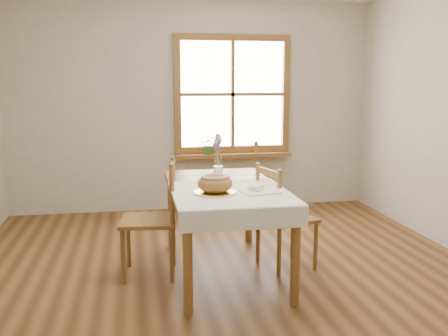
# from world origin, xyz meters

# --- Properties ---
(ground) EXTENTS (5.00, 5.00, 0.00)m
(ground) POSITION_xyz_m (0.00, 0.00, 0.00)
(ground) COLOR brown
(ground) RESTS_ON ground
(room_walls) EXTENTS (4.60, 5.10, 2.65)m
(room_walls) POSITION_xyz_m (0.00, 0.00, 1.71)
(room_walls) COLOR beige
(room_walls) RESTS_ON ground
(window) EXTENTS (1.46, 0.08, 1.46)m
(window) POSITION_xyz_m (0.50, 2.47, 1.45)
(window) COLOR olive
(window) RESTS_ON ground
(window_sill) EXTENTS (1.46, 0.20, 0.05)m
(window_sill) POSITION_xyz_m (0.50, 2.40, 0.69)
(window_sill) COLOR olive
(window_sill) RESTS_ON ground
(dining_table) EXTENTS (0.90, 1.60, 0.75)m
(dining_table) POSITION_xyz_m (0.00, 0.30, 0.66)
(dining_table) COLOR olive
(dining_table) RESTS_ON ground
(table_linen) EXTENTS (0.91, 0.99, 0.01)m
(table_linen) POSITION_xyz_m (0.00, -0.00, 0.76)
(table_linen) COLOR white
(table_linen) RESTS_ON dining_table
(chair_left) EXTENTS (0.52, 0.50, 0.97)m
(chair_left) POSITION_xyz_m (-0.63, 0.33, 0.49)
(chair_left) COLOR olive
(chair_left) RESTS_ON ground
(chair_right) EXTENTS (0.54, 0.52, 0.91)m
(chair_right) POSITION_xyz_m (0.55, 0.30, 0.46)
(chair_right) COLOR olive
(chair_right) RESTS_ON ground
(bread_plate) EXTENTS (0.34, 0.34, 0.02)m
(bread_plate) POSITION_xyz_m (-0.13, -0.02, 0.77)
(bread_plate) COLOR white
(bread_plate) RESTS_ON table_linen
(bread_loaf) EXTENTS (0.27, 0.27, 0.15)m
(bread_loaf) POSITION_xyz_m (-0.13, -0.02, 0.85)
(bread_loaf) COLOR olive
(bread_loaf) RESTS_ON bread_plate
(egg_napkin) EXTENTS (0.31, 0.28, 0.01)m
(egg_napkin) POSITION_xyz_m (0.22, -0.05, 0.77)
(egg_napkin) COLOR white
(egg_napkin) RESTS_ON table_linen
(eggs) EXTENTS (0.24, 0.23, 0.05)m
(eggs) POSITION_xyz_m (0.22, -0.05, 0.80)
(eggs) COLOR white
(eggs) RESTS_ON egg_napkin
(salt_shaker) EXTENTS (0.07, 0.07, 0.10)m
(salt_shaker) POSITION_xyz_m (-0.02, 0.27, 0.81)
(salt_shaker) COLOR white
(salt_shaker) RESTS_ON table_linen
(pepper_shaker) EXTENTS (0.06, 0.06, 0.09)m
(pepper_shaker) POSITION_xyz_m (0.03, 0.31, 0.81)
(pepper_shaker) COLOR white
(pepper_shaker) RESTS_ON table_linen
(flower_vase) EXTENTS (0.11, 0.11, 0.10)m
(flower_vase) POSITION_xyz_m (0.01, 0.67, 0.80)
(flower_vase) COLOR white
(flower_vase) RESTS_ON dining_table
(lavender_bouquet) EXTENTS (0.15, 0.15, 0.29)m
(lavender_bouquet) POSITION_xyz_m (0.01, 0.67, 0.99)
(lavender_bouquet) COLOR #6A5190
(lavender_bouquet) RESTS_ON flower_vase
(potted_plant) EXTENTS (0.27, 0.28, 0.18)m
(potted_plant) POSITION_xyz_m (0.18, 2.40, 0.80)
(potted_plant) COLOR #2F6729
(potted_plant) RESTS_ON window_sill
(amber_bottle) EXTENTS (0.06, 0.06, 0.15)m
(amber_bottle) POSITION_xyz_m (0.79, 2.40, 0.79)
(amber_bottle) COLOR #AD5C20
(amber_bottle) RESTS_ON window_sill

